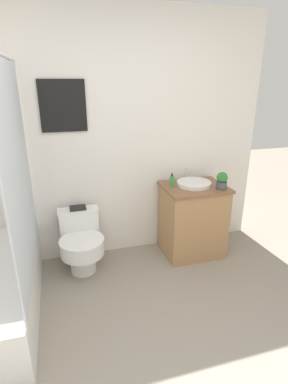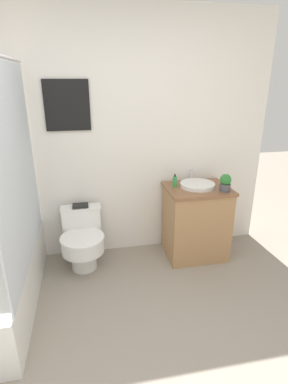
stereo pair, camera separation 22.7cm
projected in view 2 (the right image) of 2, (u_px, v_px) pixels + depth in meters
name	position (u px, v px, depth m)	size (l,w,h in m)	color
wall_back	(102.00, 140.00, 3.02)	(3.54, 0.07, 2.50)	white
toilet	(83.00, 240.00, 3.03)	(0.43, 0.54, 0.60)	white
vanity	(196.00, 222.00, 3.22)	(0.65, 0.52, 0.79)	#AD7F51
sink	(197.00, 185.00, 3.10)	(0.36, 0.39, 0.13)	white
soap_bottle	(175.00, 182.00, 3.08)	(0.04, 0.04, 0.14)	green
potted_plant	(225.00, 183.00, 2.95)	(0.11, 0.11, 0.18)	#4C4C51
book_on_tank	(80.00, 206.00, 3.06)	(0.16, 0.12, 0.02)	black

